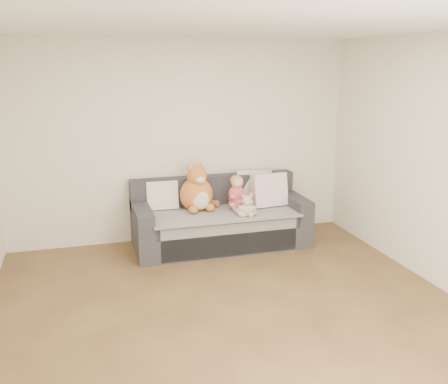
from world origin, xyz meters
name	(u,v)px	position (x,y,z in m)	size (l,w,h in m)	color
room_shell	(227,175)	(0.00, 0.42, 1.30)	(5.00, 5.00, 5.00)	brown
sofa	(220,221)	(0.39, 2.06, 0.31)	(2.20, 0.94, 0.85)	#2B2B30
cushion_left	(162,195)	(-0.31, 2.29, 0.65)	(0.40, 0.18, 0.38)	silver
cushion_right_back	(254,186)	(0.94, 2.30, 0.68)	(0.50, 0.32, 0.44)	silver
cushion_right_front	(269,190)	(1.06, 2.04, 0.69)	(0.49, 0.26, 0.44)	silver
toddler	(238,196)	(0.60, 1.96, 0.66)	(0.32, 0.47, 0.46)	#EE5468
plush_cat	(197,192)	(0.12, 2.14, 0.71)	(0.52, 0.48, 0.65)	#CB732D
teddy_bear	(247,207)	(0.63, 1.69, 0.58)	(0.22, 0.17, 0.28)	#CBB18C
plush_cow	(244,208)	(0.64, 1.81, 0.54)	(0.12, 0.19, 0.15)	white
sippy_cup	(239,209)	(0.57, 1.82, 0.53)	(0.10, 0.08, 0.12)	purple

